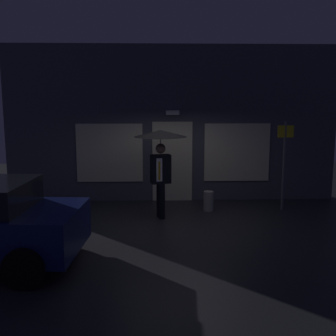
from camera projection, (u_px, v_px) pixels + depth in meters
The scene contains 5 objects.
ground_plane at pixel (176, 223), 9.36m from camera, with size 18.00×18.00×0.00m, color #26262B.
building_facade at pixel (172, 125), 11.32m from camera, with size 9.09×0.48×4.26m.
person_with_umbrella at pixel (161, 148), 9.56m from camera, with size 1.24×1.24×2.10m.
street_sign_post at pixel (284, 160), 10.31m from camera, with size 0.40×0.07×2.26m.
sidewalk_bollard at pixel (208, 201), 10.40m from camera, with size 0.26×0.26×0.50m, color #9E998E.
Camera 1 is at (-0.49, -9.01, 2.81)m, focal length 43.80 mm.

